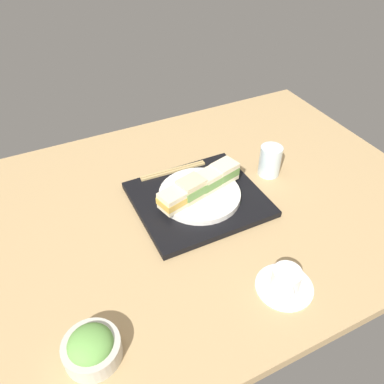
# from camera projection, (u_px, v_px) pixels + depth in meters

# --- Properties ---
(ground_plane) EXTENTS (1.40, 1.00, 0.03)m
(ground_plane) POSITION_uv_depth(u_px,v_px,m) (197.00, 208.00, 1.16)
(ground_plane) COLOR tan
(serving_tray) EXTENTS (0.36, 0.33, 0.02)m
(serving_tray) POSITION_uv_depth(u_px,v_px,m) (198.00, 199.00, 1.15)
(serving_tray) COLOR black
(serving_tray) RESTS_ON ground_plane
(sandwich_plate) EXTENTS (0.24, 0.24, 0.02)m
(sandwich_plate) POSITION_uv_depth(u_px,v_px,m) (200.00, 195.00, 1.14)
(sandwich_plate) COLOR white
(sandwich_plate) RESTS_ON serving_tray
(sandwich_nearmost) EXTENTS (0.08, 0.07, 0.06)m
(sandwich_nearmost) POSITION_uv_depth(u_px,v_px,m) (224.00, 171.00, 1.16)
(sandwich_nearmost) COLOR beige
(sandwich_nearmost) RESTS_ON sandwich_plate
(sandwich_inner_near) EXTENTS (0.08, 0.07, 0.05)m
(sandwich_inner_near) POSITION_uv_depth(u_px,v_px,m) (208.00, 181.00, 1.13)
(sandwich_inner_near) COLOR beige
(sandwich_inner_near) RESTS_ON sandwich_plate
(sandwich_inner_far) EXTENTS (0.09, 0.08, 0.06)m
(sandwich_inner_far) POSITION_uv_depth(u_px,v_px,m) (191.00, 189.00, 1.10)
(sandwich_inner_far) COLOR beige
(sandwich_inner_far) RESTS_ON sandwich_plate
(sandwich_farmost) EXTENTS (0.09, 0.07, 0.05)m
(sandwich_farmost) POSITION_uv_depth(u_px,v_px,m) (173.00, 200.00, 1.07)
(sandwich_farmost) COLOR beige
(sandwich_farmost) RESTS_ON sandwich_plate
(salad_bowl) EXTENTS (0.12, 0.12, 0.07)m
(salad_bowl) POSITION_uv_depth(u_px,v_px,m) (92.00, 348.00, 0.78)
(salad_bowl) COLOR beige
(salad_bowl) RESTS_ON ground_plane
(chopsticks_pair) EXTENTS (0.22, 0.03, 0.01)m
(chopsticks_pair) POSITION_uv_depth(u_px,v_px,m) (173.00, 170.00, 1.24)
(chopsticks_pair) COLOR tan
(chopsticks_pair) RESTS_ON serving_tray
(coffee_cup) EXTENTS (0.14, 0.14, 0.06)m
(coffee_cup) POSITION_uv_depth(u_px,v_px,m) (286.00, 282.00, 0.91)
(coffee_cup) COLOR white
(coffee_cup) RESTS_ON ground_plane
(drinking_glass) EXTENTS (0.07, 0.07, 0.10)m
(drinking_glass) POSITION_uv_depth(u_px,v_px,m) (270.00, 161.00, 1.23)
(drinking_glass) COLOR silver
(drinking_glass) RESTS_ON ground_plane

